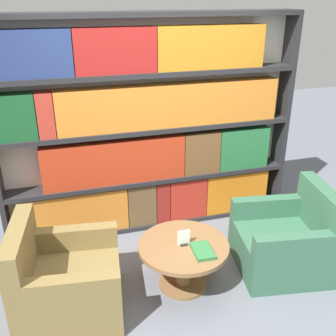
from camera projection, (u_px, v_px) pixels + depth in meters
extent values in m
plane|color=slate|center=(187.00, 296.00, 3.57)|extent=(14.00, 14.00, 0.00)
cube|color=silver|center=(148.00, 125.00, 4.35)|extent=(3.24, 0.05, 2.36)
cube|color=#262628|center=(281.00, 117.00, 4.65)|extent=(0.05, 0.30, 2.36)
cube|color=#262628|center=(152.00, 220.00, 4.71)|extent=(3.14, 0.30, 0.05)
cube|color=#262628|center=(151.00, 178.00, 4.48)|extent=(3.14, 0.30, 0.05)
cube|color=#262628|center=(150.00, 129.00, 4.24)|extent=(3.14, 0.30, 0.05)
cube|color=#262628|center=(149.00, 73.00, 3.99)|extent=(3.14, 0.30, 0.05)
cube|color=#262628|center=(148.00, 14.00, 3.76)|extent=(3.14, 0.30, 0.05)
cube|color=orange|center=(75.00, 212.00, 4.35)|extent=(1.15, 0.20, 0.50)
cube|color=brown|center=(141.00, 203.00, 4.54)|extent=(0.32, 0.20, 0.50)
cube|color=maroon|center=(162.00, 200.00, 4.60)|extent=(0.16, 0.20, 0.50)
cube|color=red|center=(187.00, 197.00, 4.68)|extent=(0.45, 0.20, 0.50)
cube|color=orange|center=(234.00, 190.00, 4.84)|extent=(0.78, 0.20, 0.50)
cube|color=red|center=(115.00, 161.00, 4.24)|extent=(1.53, 0.20, 0.48)
cube|color=brown|center=(200.00, 152.00, 4.49)|extent=(0.42, 0.20, 0.48)
cube|color=#29753F|center=(241.00, 147.00, 4.63)|extent=(0.60, 0.20, 0.48)
cube|color=#195228|center=(16.00, 117.00, 3.77)|extent=(0.36, 0.20, 0.45)
cube|color=#B93627|center=(45.00, 115.00, 3.84)|extent=(0.16, 0.20, 0.45)
cube|color=orange|center=(171.00, 105.00, 4.17)|extent=(2.40, 0.20, 0.45)
cube|color=navy|center=(31.00, 54.00, 3.59)|extent=(0.74, 0.20, 0.43)
cube|color=#A71F1C|center=(115.00, 50.00, 3.79)|extent=(0.79, 0.20, 0.43)
cube|color=orange|center=(209.00, 47.00, 4.04)|extent=(1.15, 0.20, 0.43)
cube|color=olive|center=(71.00, 290.00, 3.36)|extent=(0.94, 0.91, 0.39)
cube|color=olive|center=(20.00, 253.00, 3.14)|extent=(0.24, 0.82, 0.46)
cube|color=olive|center=(74.00, 289.00, 2.94)|extent=(0.72, 0.21, 0.21)
cube|color=olive|center=(78.00, 238.00, 3.56)|extent=(0.72, 0.21, 0.21)
cube|color=#336047|center=(281.00, 250.00, 3.89)|extent=(0.97, 0.93, 0.39)
cube|color=#336047|center=(322.00, 211.00, 3.75)|extent=(0.26, 0.82, 0.46)
cube|color=#336047|center=(265.00, 207.00, 4.07)|extent=(0.72, 0.23, 0.21)
cube|color=#336047|center=(293.00, 246.00, 3.44)|extent=(0.72, 0.23, 0.21)
cylinder|color=brown|center=(183.00, 266.00, 3.63)|extent=(0.15, 0.15, 0.41)
cylinder|color=brown|center=(183.00, 283.00, 3.71)|extent=(0.45, 0.45, 0.03)
cylinder|color=brown|center=(184.00, 246.00, 3.54)|extent=(0.82, 0.82, 0.04)
cube|color=black|center=(184.00, 244.00, 3.53)|extent=(0.07, 0.06, 0.01)
cube|color=silver|center=(184.00, 238.00, 3.50)|extent=(0.11, 0.01, 0.15)
cube|color=#2D703D|center=(203.00, 251.00, 3.42)|extent=(0.18, 0.27, 0.03)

